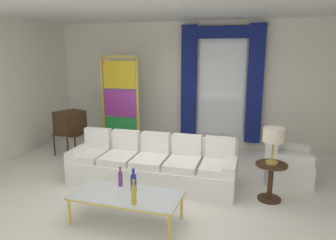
# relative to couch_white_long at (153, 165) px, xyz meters

# --- Properties ---
(ground_plane) EXTENTS (16.00, 16.00, 0.00)m
(ground_plane) POSITION_rel_couch_white_long_xyz_m (0.22, -0.49, -0.31)
(ground_plane) COLOR white
(wall_rear) EXTENTS (8.00, 0.12, 3.00)m
(wall_rear) POSITION_rel_couch_white_long_xyz_m (0.22, 2.57, 1.19)
(wall_rear) COLOR white
(wall_rear) RESTS_ON ground
(ceiling_slab) EXTENTS (8.00, 7.60, 0.04)m
(ceiling_slab) POSITION_rel_couch_white_long_xyz_m (0.22, 0.31, 2.71)
(ceiling_slab) COLOR white
(curtained_window) EXTENTS (2.00, 0.17, 2.70)m
(curtained_window) POSITION_rel_couch_white_long_xyz_m (0.85, 2.40, 1.43)
(curtained_window) COLOR white
(curtained_window) RESTS_ON ground
(couch_white_long) EXTENTS (2.94, 0.98, 0.86)m
(couch_white_long) POSITION_rel_couch_white_long_xyz_m (0.00, 0.00, 0.00)
(couch_white_long) COLOR white
(couch_white_long) RESTS_ON ground
(coffee_table) EXTENTS (1.47, 0.67, 0.41)m
(coffee_table) POSITION_rel_couch_white_long_xyz_m (0.12, -1.41, 0.07)
(coffee_table) COLOR silver
(coffee_table) RESTS_ON ground
(bottle_blue_decanter) EXTENTS (0.06, 0.06, 0.33)m
(bottle_blue_decanter) POSITION_rel_couch_white_long_xyz_m (0.33, -1.64, 0.24)
(bottle_blue_decanter) COLOR gold
(bottle_blue_decanter) RESTS_ON coffee_table
(bottle_crystal_tall) EXTENTS (0.08, 0.08, 0.33)m
(bottle_crystal_tall) POSITION_rel_couch_white_long_xyz_m (0.18, -1.29, 0.24)
(bottle_crystal_tall) COLOR navy
(bottle_crystal_tall) RESTS_ON coffee_table
(bottle_amber_squat) EXTENTS (0.06, 0.06, 0.29)m
(bottle_amber_squat) POSITION_rel_couch_white_long_xyz_m (-0.07, -1.19, 0.22)
(bottle_amber_squat) COLOR #753384
(bottle_amber_squat) RESTS_ON coffee_table
(vintage_tv) EXTENTS (0.67, 0.72, 1.35)m
(vintage_tv) POSITION_rel_couch_white_long_xyz_m (-2.28, 0.89, 0.42)
(vintage_tv) COLOR #382314
(vintage_tv) RESTS_ON ground
(armchair_white) EXTENTS (0.83, 0.83, 0.80)m
(armchair_white) POSITION_rel_couch_white_long_xyz_m (2.25, 0.78, -0.02)
(armchair_white) COLOR white
(armchair_white) RESTS_ON ground
(stained_glass_divider) EXTENTS (0.95, 0.05, 2.20)m
(stained_glass_divider) POSITION_rel_couch_white_long_xyz_m (-1.41, 1.68, 0.75)
(stained_glass_divider) COLOR gold
(stained_glass_divider) RESTS_ON ground
(peacock_figurine) EXTENTS (0.44, 0.60, 0.50)m
(peacock_figurine) POSITION_rel_couch_white_long_xyz_m (-1.07, 1.31, -0.09)
(peacock_figurine) COLOR beige
(peacock_figurine) RESTS_ON ground
(round_side_table) EXTENTS (0.48, 0.48, 0.59)m
(round_side_table) POSITION_rel_couch_white_long_xyz_m (1.99, -0.16, 0.05)
(round_side_table) COLOR #382314
(round_side_table) RESTS_ON ground
(table_lamp_brass) EXTENTS (0.32, 0.32, 0.57)m
(table_lamp_brass) POSITION_rel_couch_white_long_xyz_m (1.99, -0.16, 0.72)
(table_lamp_brass) COLOR #B29338
(table_lamp_brass) RESTS_ON round_side_table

